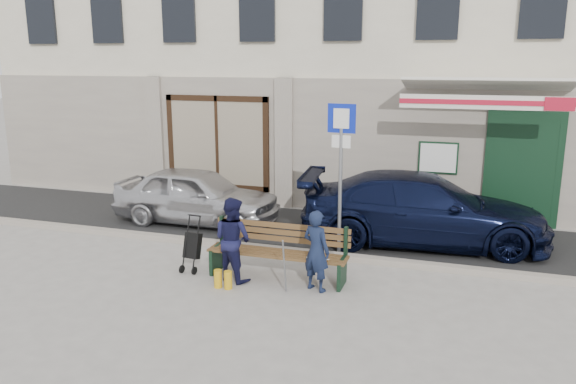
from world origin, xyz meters
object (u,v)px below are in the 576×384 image
at_px(car_silver, 197,195).
at_px(woman, 233,239).
at_px(bench, 275,252).
at_px(stroller, 192,247).
at_px(parking_sign, 341,154).
at_px(car_navy, 423,209).
at_px(man, 316,251).

relative_size(car_silver, woman, 2.65).
height_order(bench, stroller, bench).
bearing_deg(car_silver, woman, -143.10).
bearing_deg(stroller, car_silver, 122.29).
xyz_separation_m(woman, stroller, (-0.85, 0.17, -0.28)).
distance_m(bench, stroller, 1.51).
xyz_separation_m(parking_sign, bench, (-0.77, -1.54, -1.48)).
bearing_deg(car_navy, man, 148.47).
bearing_deg(bench, car_silver, 136.72).
bearing_deg(woman, bench, -137.75).
height_order(car_silver, stroller, car_silver).
bearing_deg(bench, parking_sign, 63.50).
xyz_separation_m(car_navy, stroller, (-3.73, -2.78, -0.28)).
xyz_separation_m(car_silver, car_navy, (4.99, 0.08, 0.07)).
xyz_separation_m(bench, stroller, (-1.50, -0.09, -0.02)).
bearing_deg(stroller, woman, -4.42).
relative_size(car_navy, woman, 3.43).
height_order(car_navy, woman, woman).
bearing_deg(stroller, bench, 10.65).
relative_size(bench, man, 1.80).
distance_m(car_silver, man, 4.59).
distance_m(car_silver, woman, 3.57).
distance_m(woman, stroller, 0.91).
bearing_deg(car_silver, parking_sign, -106.35).
bearing_deg(man, parking_sign, -66.67).
bearing_deg(car_navy, bench, 134.57).
relative_size(car_navy, man, 3.66).
bearing_deg(woman, stroller, 8.54).
bearing_deg(bench, man, -19.29).
distance_m(car_navy, woman, 4.12).
height_order(parking_sign, stroller, parking_sign).
bearing_deg(stroller, car_navy, 43.86).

